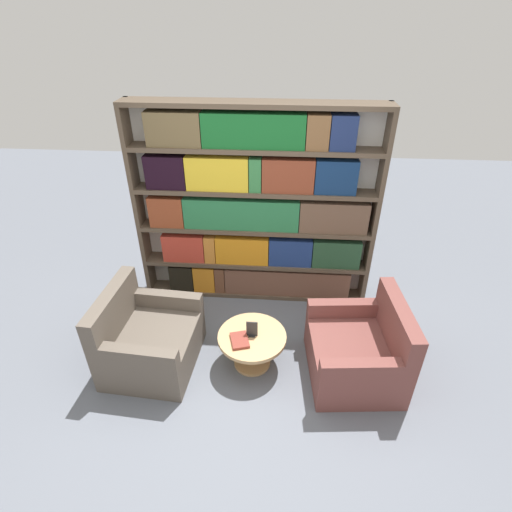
{
  "coord_description": "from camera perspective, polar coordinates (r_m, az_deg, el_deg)",
  "views": [
    {
      "loc": [
        0.33,
        -2.63,
        3.22
      ],
      "look_at": [
        0.07,
        0.82,
        1.0
      ],
      "focal_mm": 28.0,
      "sensor_mm": 36.0,
      "label": 1
    }
  ],
  "objects": [
    {
      "name": "stray_book",
      "position": [
        4.01,
        -2.35,
        -11.94
      ],
      "size": [
        0.22,
        0.26,
        0.03
      ],
      "color": "brown",
      "rests_on": "coffee_table"
    },
    {
      "name": "coffee_table",
      "position": [
        4.15,
        -0.57,
        -12.38
      ],
      "size": [
        0.69,
        0.69,
        0.39
      ],
      "color": "tan",
      "rests_on": "ground_plane"
    },
    {
      "name": "armchair_left",
      "position": [
        4.32,
        -15.17,
        -11.56
      ],
      "size": [
        0.92,
        1.0,
        0.86
      ],
      "rotation": [
        0.0,
        0.0,
        1.5
      ],
      "color": "brown",
      "rests_on": "ground_plane"
    },
    {
      "name": "bookshelf",
      "position": [
        4.64,
        -0.07,
        6.42
      ],
      "size": [
        2.77,
        0.3,
        2.38
      ],
      "color": "silver",
      "rests_on": "ground_plane"
    },
    {
      "name": "ground_plane",
      "position": [
        4.17,
        -1.83,
        -17.86
      ],
      "size": [
        14.0,
        14.0,
        0.0
      ],
      "primitive_type": "plane",
      "color": "slate"
    },
    {
      "name": "table_sign",
      "position": [
        4.02,
        -0.58,
        -10.49
      ],
      "size": [
        0.11,
        0.06,
        0.18
      ],
      "color": "black",
      "rests_on": "coffee_table"
    },
    {
      "name": "armchair_right",
      "position": [
        4.19,
        14.49,
        -13.14
      ],
      "size": [
        0.94,
        1.02,
        0.86
      ],
      "rotation": [
        0.0,
        0.0,
        -1.48
      ],
      "color": "brown",
      "rests_on": "ground_plane"
    }
  ]
}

